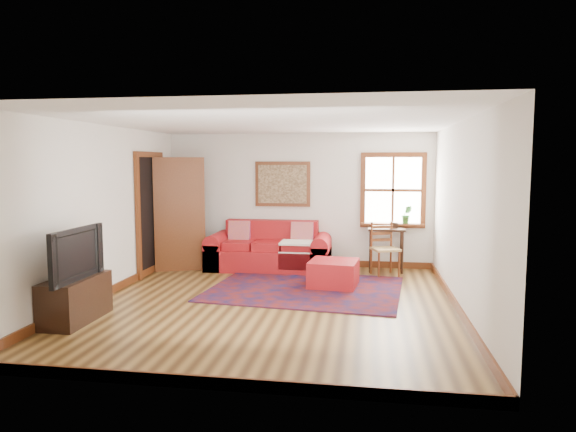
% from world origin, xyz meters
% --- Properties ---
extents(ground, '(5.50, 5.50, 0.00)m').
position_xyz_m(ground, '(0.00, 0.00, 0.00)').
color(ground, '#452B12').
rests_on(ground, ground).
extents(room_envelope, '(5.04, 5.54, 2.52)m').
position_xyz_m(room_envelope, '(0.00, 0.02, 1.65)').
color(room_envelope, silver).
rests_on(room_envelope, ground).
extents(window, '(1.18, 0.20, 1.38)m').
position_xyz_m(window, '(1.78, 2.70, 1.31)').
color(window, white).
rests_on(window, ground).
extents(doorway, '(0.89, 1.08, 2.14)m').
position_xyz_m(doorway, '(-2.21, 1.78, 1.07)').
color(doorway, black).
rests_on(doorway, ground).
extents(framed_artwork, '(1.05, 0.07, 0.85)m').
position_xyz_m(framed_artwork, '(-0.30, 2.71, 1.55)').
color(framed_artwork, '#622E15').
rests_on(framed_artwork, ground).
extents(persian_rug, '(3.09, 2.57, 0.02)m').
position_xyz_m(persian_rug, '(0.36, 0.89, 0.01)').
color(persian_rug, '#5E110D').
rests_on(persian_rug, ground).
extents(red_leather_sofa, '(2.24, 0.92, 0.88)m').
position_xyz_m(red_leather_sofa, '(-0.48, 2.31, 0.29)').
color(red_leather_sofa, '#A5151A').
rests_on(red_leather_sofa, ground).
extents(red_ottoman, '(0.80, 0.80, 0.42)m').
position_xyz_m(red_ottoman, '(0.78, 1.13, 0.21)').
color(red_ottoman, '#A5151A').
rests_on(red_ottoman, ground).
extents(side_table, '(0.66, 0.49, 0.79)m').
position_xyz_m(side_table, '(1.64, 2.47, 0.66)').
color(side_table, black).
rests_on(side_table, ground).
extents(ladder_back_chair, '(0.55, 0.54, 0.92)m').
position_xyz_m(ladder_back_chair, '(1.59, 2.14, 0.50)').
color(ladder_back_chair, tan).
rests_on(ladder_back_chair, ground).
extents(media_cabinet, '(0.45, 1.00, 0.55)m').
position_xyz_m(media_cabinet, '(-2.26, -1.13, 0.28)').
color(media_cabinet, black).
rests_on(media_cabinet, ground).
extents(television, '(0.14, 1.10, 0.63)m').
position_xyz_m(television, '(-2.24, -1.26, 0.87)').
color(television, black).
rests_on(television, media_cabinet).
extents(candle_hurricane, '(0.12, 0.12, 0.18)m').
position_xyz_m(candle_hurricane, '(-2.21, -0.69, 0.64)').
color(candle_hurricane, silver).
rests_on(candle_hurricane, media_cabinet).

